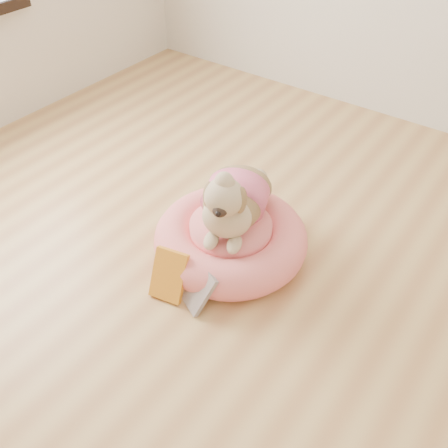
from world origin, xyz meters
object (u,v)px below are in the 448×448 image
Objects in this scene: book_yellow at (169,275)px; book_white at (199,290)px; dog at (233,189)px; pet_bed at (231,239)px.

book_yellow is 0.14m from book_white.
book_white is at bearing -99.05° from dog.
dog is at bearing 86.13° from pet_bed.
book_white is (0.07, -0.32, -0.00)m from pet_bed.
dog is 0.44m from book_yellow.
pet_bed is 0.32m from book_white.
book_white is at bearing -2.60° from book_yellow.
pet_bed is 1.40× the size of dog.
book_yellow is 1.15× the size of book_white.
pet_bed is at bearing -115.46° from dog.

